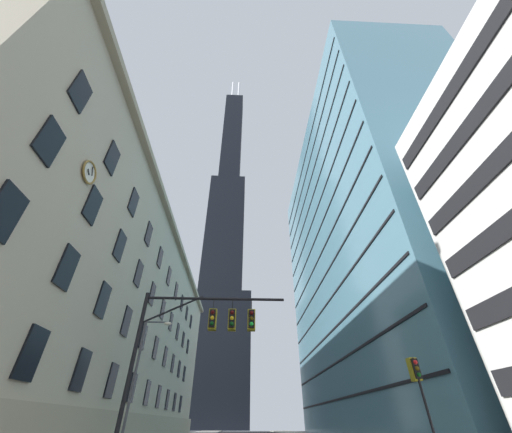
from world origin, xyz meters
name	(u,v)px	position (x,y,z in m)	size (l,w,h in m)	color
station_building	(107,320)	(-17.51, 24.13, 11.36)	(13.70, 60.28, 22.77)	#B2A88E
dark_skyscraper	(223,261)	(-10.22, 97.77, 56.78)	(22.77, 22.77, 192.52)	black
glass_office_midrise	(367,249)	(19.91, 32.09, 26.37)	(17.93, 50.44, 52.75)	teal
traffic_signal_mast	(205,331)	(-3.40, 3.75, 5.22)	(7.49, 0.63, 6.96)	black
traffic_light_near_right	(416,375)	(7.21, 4.34, 3.38)	(0.40, 0.63, 4.01)	black
street_lamppost	(141,366)	(-8.50, 11.19, 4.68)	(1.99, 0.32, 7.68)	#47474C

